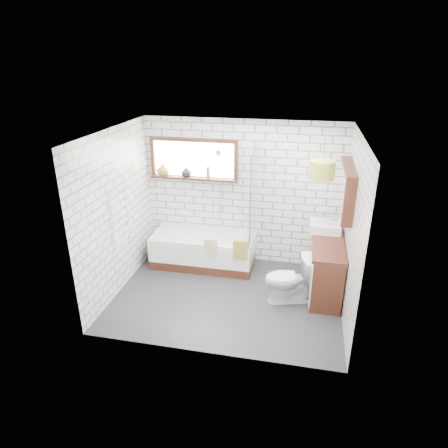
% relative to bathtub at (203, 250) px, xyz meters
% --- Properties ---
extents(floor, '(3.40, 2.60, 0.01)m').
position_rel_bathtub_xyz_m(floor, '(0.62, -0.91, -0.29)').
color(floor, '#262629').
rests_on(floor, ground).
extents(ceiling, '(3.40, 2.60, 0.01)m').
position_rel_bathtub_xyz_m(ceiling, '(0.62, -0.91, 2.22)').
color(ceiling, white).
rests_on(ceiling, ground).
extents(wall_back, '(3.40, 0.01, 2.50)m').
position_rel_bathtub_xyz_m(wall_back, '(0.62, 0.39, 0.97)').
color(wall_back, white).
rests_on(wall_back, ground).
extents(wall_front, '(3.40, 0.01, 2.50)m').
position_rel_bathtub_xyz_m(wall_front, '(0.62, -2.22, 0.97)').
color(wall_front, white).
rests_on(wall_front, ground).
extents(wall_left, '(0.01, 2.60, 2.50)m').
position_rel_bathtub_xyz_m(wall_left, '(-1.09, -0.91, 0.97)').
color(wall_left, white).
rests_on(wall_left, ground).
extents(wall_right, '(0.01, 2.60, 2.50)m').
position_rel_bathtub_xyz_m(wall_right, '(2.32, -0.91, 0.97)').
color(wall_right, white).
rests_on(wall_right, ground).
extents(window, '(1.52, 0.16, 0.68)m').
position_rel_bathtub_xyz_m(window, '(-0.23, 0.35, 1.52)').
color(window, '#33160E').
rests_on(window, wall_back).
extents(towel_radiator, '(0.06, 0.52, 1.00)m').
position_rel_bathtub_xyz_m(towel_radiator, '(-1.04, -0.91, 0.92)').
color(towel_radiator, white).
rests_on(towel_radiator, wall_left).
extents(mirror_cabinet, '(0.16, 1.20, 0.70)m').
position_rel_bathtub_xyz_m(mirror_cabinet, '(2.24, -0.31, 1.37)').
color(mirror_cabinet, '#33160E').
rests_on(mirror_cabinet, wall_right).
extents(shower_riser, '(0.02, 0.02, 1.30)m').
position_rel_bathtub_xyz_m(shower_riser, '(0.22, 0.35, 1.07)').
color(shower_riser, silver).
rests_on(shower_riser, wall_back).
extents(bathtub, '(1.75, 0.77, 0.57)m').
position_rel_bathtub_xyz_m(bathtub, '(0.00, 0.00, 0.00)').
color(bathtub, white).
rests_on(bathtub, floor).
extents(shower_screen, '(0.02, 0.72, 1.50)m').
position_rel_bathtub_xyz_m(shower_screen, '(0.85, 0.00, 1.03)').
color(shower_screen, white).
rests_on(shower_screen, bathtub).
extents(towel_green, '(0.23, 0.06, 0.32)m').
position_rel_bathtub_xyz_m(towel_green, '(0.72, -0.39, 0.26)').
color(towel_green, olive).
rests_on(towel_green, bathtub).
extents(towel_beige, '(0.22, 0.05, 0.28)m').
position_rel_bathtub_xyz_m(towel_beige, '(0.23, -0.39, 0.26)').
color(towel_beige, tan).
rests_on(towel_beige, bathtub).
extents(vanity, '(0.48, 1.48, 0.85)m').
position_rel_bathtub_xyz_m(vanity, '(2.08, -0.37, 0.14)').
color(vanity, '#33160E').
rests_on(vanity, floor).
extents(basin, '(0.48, 0.42, 0.14)m').
position_rel_bathtub_xyz_m(basin, '(2.02, -0.02, 0.64)').
color(basin, white).
rests_on(basin, vanity).
extents(tap, '(0.03, 0.03, 0.15)m').
position_rel_bathtub_xyz_m(tap, '(2.18, -0.02, 0.69)').
color(tap, silver).
rests_on(tap, vanity).
extents(toilet, '(0.61, 0.81, 0.74)m').
position_rel_bathtub_xyz_m(toilet, '(1.54, -0.84, 0.09)').
color(toilet, white).
rests_on(toilet, floor).
extents(vase_olive, '(0.23, 0.23, 0.22)m').
position_rel_bathtub_xyz_m(vase_olive, '(-0.78, 0.32, 1.31)').
color(vase_olive, olive).
rests_on(vase_olive, window).
extents(vase_dark, '(0.23, 0.23, 0.18)m').
position_rel_bathtub_xyz_m(vase_dark, '(-0.36, 0.32, 1.29)').
color(vase_dark, black).
rests_on(vase_dark, window).
extents(bottle, '(0.08, 0.08, 0.20)m').
position_rel_bathtub_xyz_m(bottle, '(0.03, 0.32, 1.30)').
color(bottle, olive).
rests_on(bottle, window).
extents(pendant, '(0.32, 0.32, 0.23)m').
position_rel_bathtub_xyz_m(pendant, '(1.85, -1.01, 1.82)').
color(pendant, olive).
rests_on(pendant, ceiling).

